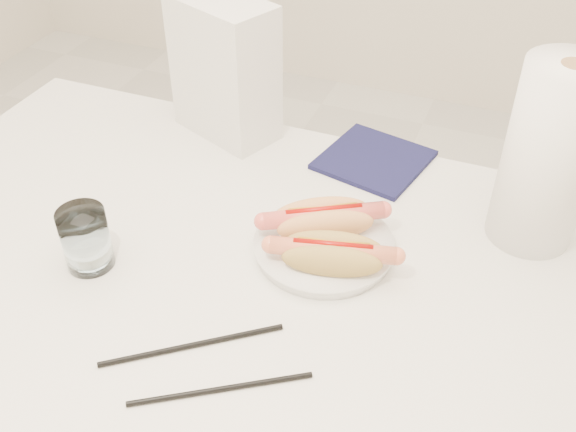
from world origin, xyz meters
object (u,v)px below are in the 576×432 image
at_px(napkin_box, 225,69).
at_px(paper_towel_roll, 549,157).
at_px(table, 224,291).
at_px(plate, 324,248).
at_px(water_glass, 86,239).
at_px(hotdog_right, 333,254).
at_px(hotdog_left, 323,220).

relative_size(napkin_box, paper_towel_roll, 0.89).
height_order(table, plate, plate).
xyz_separation_m(table, water_glass, (-0.18, -0.07, 0.11)).
bearing_deg(water_glass, paper_towel_roll, 27.63).
height_order(table, hotdog_right, hotdog_right).
distance_m(hotdog_right, water_glass, 0.36).
bearing_deg(plate, napkin_box, 137.24).
xyz_separation_m(hotdog_right, water_glass, (-0.34, -0.11, 0.01)).
bearing_deg(paper_towel_roll, napkin_box, 169.38).
bearing_deg(napkin_box, hotdog_left, -18.29).
height_order(hotdog_right, napkin_box, napkin_box).
xyz_separation_m(table, hotdog_right, (0.16, 0.04, 0.10)).
bearing_deg(napkin_box, table, -43.34).
relative_size(table, napkin_box, 4.70).
bearing_deg(plate, table, -149.22).
bearing_deg(paper_towel_roll, hotdog_left, -155.45).
relative_size(plate, water_glass, 2.12).
distance_m(plate, hotdog_right, 0.06).
height_order(table, water_glass, water_glass).
relative_size(water_glass, napkin_box, 0.38).
bearing_deg(hotdog_right, water_glass, -176.11).
height_order(table, hotdog_left, hotdog_left).
relative_size(table, paper_towel_roll, 4.17).
distance_m(table, paper_towel_roll, 0.52).
bearing_deg(plate, water_glass, -154.13).
bearing_deg(water_glass, table, 21.92).
bearing_deg(hotdog_right, napkin_box, 121.67).
xyz_separation_m(hotdog_right, paper_towel_roll, (0.25, 0.20, 0.10)).
relative_size(plate, hotdog_right, 1.14).
relative_size(hotdog_right, paper_towel_roll, 0.62).
relative_size(hotdog_left, napkin_box, 0.68).
relative_size(table, hotdog_left, 6.94).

